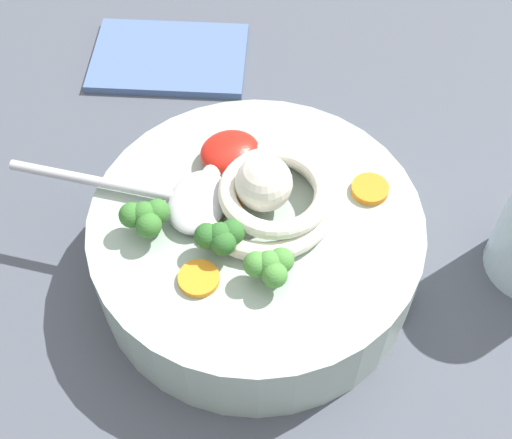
% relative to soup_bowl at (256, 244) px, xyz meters
% --- Properties ---
extents(table_slab, '(1.25, 1.25, 0.04)m').
position_rel_soup_bowl_xyz_m(table_slab, '(0.03, -0.02, -0.06)').
color(table_slab, '#474C56').
rests_on(table_slab, ground).
extents(soup_bowl, '(0.25, 0.25, 0.07)m').
position_rel_soup_bowl_xyz_m(soup_bowl, '(0.00, 0.00, 0.00)').
color(soup_bowl, '#9EB2A3').
rests_on(soup_bowl, table_slab).
extents(noodle_pile, '(0.12, 0.12, 0.05)m').
position_rel_soup_bowl_xyz_m(noodle_pile, '(0.01, 0.01, 0.05)').
color(noodle_pile, silver).
rests_on(noodle_pile, soup_bowl).
extents(soup_spoon, '(0.16, 0.13, 0.02)m').
position_rel_soup_bowl_xyz_m(soup_spoon, '(-0.05, 0.03, 0.04)').
color(soup_spoon, '#B7B7BC').
rests_on(soup_spoon, soup_bowl).
extents(chili_sauce_dollop, '(0.05, 0.04, 0.02)m').
position_rel_soup_bowl_xyz_m(chili_sauce_dollop, '(0.00, 0.06, 0.04)').
color(chili_sauce_dollop, red).
rests_on(chili_sauce_dollop, soup_bowl).
extents(broccoli_floret_left, '(0.04, 0.03, 0.03)m').
position_rel_soup_bowl_xyz_m(broccoli_floret_left, '(-0.01, -0.05, 0.05)').
color(broccoli_floret_left, '#7A9E60').
rests_on(broccoli_floret_left, soup_bowl).
extents(broccoli_floret_front, '(0.04, 0.03, 0.03)m').
position_rel_soup_bowl_xyz_m(broccoli_floret_front, '(-0.03, -0.02, 0.05)').
color(broccoli_floret_front, '#7A9E60').
rests_on(broccoli_floret_front, soup_bowl).
extents(broccoli_floret_right, '(0.04, 0.03, 0.03)m').
position_rel_soup_bowl_xyz_m(broccoli_floret_right, '(-0.08, 0.02, 0.05)').
color(broccoli_floret_right, '#7A9E60').
rests_on(broccoli_floret_right, soup_bowl).
extents(carrot_slice_far, '(0.03, 0.03, 0.00)m').
position_rel_soup_bowl_xyz_m(carrot_slice_far, '(-0.06, -0.03, 0.04)').
color(carrot_slice_far, orange).
rests_on(carrot_slice_far, soup_bowl).
extents(carrot_slice_near_spoon, '(0.03, 0.03, 0.01)m').
position_rel_soup_bowl_xyz_m(carrot_slice_near_spoon, '(0.09, -0.01, 0.04)').
color(carrot_slice_near_spoon, orange).
rests_on(carrot_slice_near_spoon, soup_bowl).
extents(carrot_slice_rear, '(0.02, 0.02, 0.00)m').
position_rel_soup_bowl_xyz_m(carrot_slice_rear, '(-0.01, 0.02, 0.04)').
color(carrot_slice_rear, orange).
rests_on(carrot_slice_rear, soup_bowl).
extents(folded_napkin, '(0.19, 0.17, 0.01)m').
position_rel_soup_bowl_xyz_m(folded_napkin, '(0.02, 0.27, -0.03)').
color(folded_napkin, '#4C6693').
rests_on(folded_napkin, table_slab).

